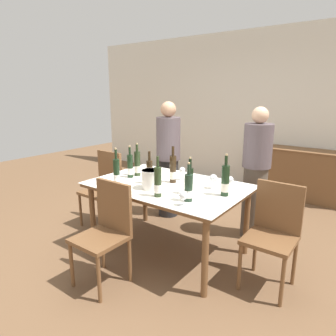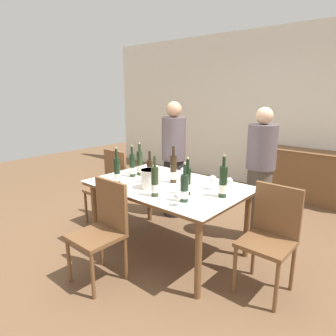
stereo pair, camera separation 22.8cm
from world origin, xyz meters
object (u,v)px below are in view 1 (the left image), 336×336
wine_bottle_1 (173,170)px  wine_bottle_2 (158,183)px  wine_bottle_0 (150,172)px  wine_bottle_6 (137,164)px  wine_bottle_3 (190,182)px  wine_bottle_5 (130,167)px  chair_left_end (105,184)px  wine_glass_2 (230,180)px  chair_near_front (107,227)px  wine_glass_1 (182,171)px  sideboard_cabinet (298,174)px  wine_glass_3 (213,179)px  wine_glass_0 (183,196)px  wine_bottle_4 (117,173)px  person_host (168,160)px  wine_bottle_7 (225,181)px  person_guest_left (256,174)px  dining_table (168,191)px  chair_right_end (274,228)px  wine_bottle_8 (189,188)px  ice_bucket (151,179)px

wine_bottle_1 → wine_bottle_2: 0.47m
wine_bottle_0 → wine_bottle_6: bearing=153.7°
wine_bottle_3 → wine_bottle_5: 0.87m
wine_bottle_6 → chair_left_end: (-0.62, 0.03, -0.36)m
wine_bottle_5 → wine_bottle_6: (0.02, 0.11, 0.01)m
wine_bottle_0 → wine_bottle_3: bearing=-3.6°
wine_bottle_1 → wine_bottle_6: 0.50m
wine_glass_2 → chair_near_front: size_ratio=0.16×
wine_bottle_2 → wine_glass_1: wine_bottle_2 is taller
sideboard_cabinet → wine_glass_3: (-0.25, -2.52, 0.46)m
wine_glass_1 → wine_glass_3: 0.44m
wine_glass_0 → wine_glass_3: size_ratio=0.86×
wine_bottle_4 → wine_bottle_2: bearing=-1.3°
wine_glass_3 → person_host: (-1.05, 0.65, -0.07)m
wine_glass_3 → wine_bottle_7: bearing=-32.9°
person_guest_left → person_host: bearing=-175.9°
wine_glass_2 → wine_glass_3: same height
wine_bottle_4 → chair_left_end: 0.90m
dining_table → wine_bottle_0: (-0.18, -0.09, 0.19)m
sideboard_cabinet → wine_glass_1: (-0.68, -2.44, 0.46)m
chair_left_end → chair_right_end: bearing=-0.1°
dining_table → person_host: person_host is taller
person_guest_left → wine_glass_2: bearing=-90.4°
wine_bottle_2 → wine_bottle_3: (0.21, 0.23, -0.01)m
wine_bottle_4 → wine_glass_0: size_ratio=3.11×
wine_bottle_1 → chair_right_end: wine_bottle_1 is taller
sideboard_cabinet → dining_table: bearing=-104.7°
person_guest_left → wine_bottle_6: bearing=-143.2°
wine_bottle_8 → chair_right_end: 0.84m
sideboard_cabinet → wine_bottle_5: wine_bottle_5 is taller
wine_bottle_3 → chair_near_front: bearing=-126.8°
chair_left_end → person_guest_left: size_ratio=0.61×
dining_table → chair_right_end: size_ratio=1.73×
wine_glass_0 → chair_left_end: size_ratio=0.13×
sideboard_cabinet → wine_bottle_6: 2.92m
wine_glass_3 → person_guest_left: person_guest_left is taller
dining_table → wine_bottle_2: (0.15, -0.36, 0.21)m
wine_bottle_0 → chair_left_end: (-0.94, 0.18, -0.35)m
sideboard_cabinet → wine_glass_3: 2.57m
wine_bottle_0 → wine_bottle_7: bearing=9.0°
wine_glass_0 → wine_glass_2: 0.63m
wine_bottle_1 → person_guest_left: 1.03m
wine_glass_3 → wine_glass_0: bearing=-88.2°
wine_bottle_2 → wine_glass_1: (-0.12, 0.59, -0.03)m
sideboard_cabinet → chair_left_end: (-1.81, -2.59, 0.14)m
ice_bucket → wine_bottle_5: size_ratio=0.53×
wine_bottle_6 → wine_glass_2: size_ratio=2.60×
ice_bucket → wine_glass_0: (0.53, -0.20, -0.02)m
wine_bottle_1 → wine_bottle_7: size_ratio=0.99×
wine_bottle_3 → wine_glass_1: bearing=132.5°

